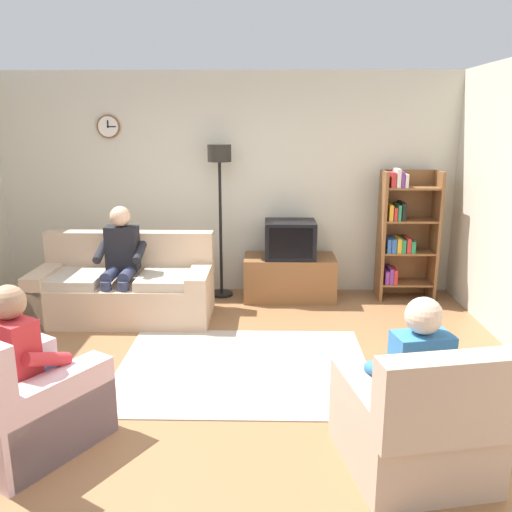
# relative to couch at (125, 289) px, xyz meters

# --- Properties ---
(ground_plane) EXTENTS (12.00, 12.00, 0.00)m
(ground_plane) POSITION_rel_couch_xyz_m (1.07, -1.58, -0.31)
(ground_plane) COLOR #8C603D
(back_wall_assembly) EXTENTS (6.20, 0.17, 2.70)m
(back_wall_assembly) POSITION_rel_couch_xyz_m (1.07, 1.08, 1.04)
(back_wall_assembly) COLOR beige
(back_wall_assembly) RESTS_ON ground_plane
(couch) EXTENTS (1.90, 0.89, 0.90)m
(couch) POSITION_rel_couch_xyz_m (0.00, 0.00, 0.00)
(couch) COLOR tan
(couch) RESTS_ON ground_plane
(tv_stand) EXTENTS (1.10, 0.56, 0.53)m
(tv_stand) POSITION_rel_couch_xyz_m (1.84, 0.67, -0.05)
(tv_stand) COLOR brown
(tv_stand) RESTS_ON ground_plane
(tv) EXTENTS (0.60, 0.49, 0.44)m
(tv) POSITION_rel_couch_xyz_m (1.84, 0.64, 0.43)
(tv) COLOR black
(tv) RESTS_ON tv_stand
(bookshelf) EXTENTS (0.68, 0.36, 1.58)m
(bookshelf) POSITION_rel_couch_xyz_m (3.21, 0.74, 0.50)
(bookshelf) COLOR brown
(bookshelf) RESTS_ON ground_plane
(floor_lamp) EXTENTS (0.28, 0.28, 1.85)m
(floor_lamp) POSITION_rel_couch_xyz_m (1.00, 0.77, 1.14)
(floor_lamp) COLOR black
(floor_lamp) RESTS_ON ground_plane
(armchair_near_window) EXTENTS (1.14, 1.17, 0.90)m
(armchair_near_window) POSITION_rel_couch_xyz_m (-0.06, -2.44, -0.02)
(armchair_near_window) COLOR beige
(armchair_near_window) RESTS_ON ground_plane
(armchair_near_bookshelf) EXTENTS (0.95, 1.02, 0.90)m
(armchair_near_bookshelf) POSITION_rel_couch_xyz_m (2.48, -2.63, -0.02)
(armchair_near_bookshelf) COLOR tan
(armchair_near_bookshelf) RESTS_ON ground_plane
(area_rug) EXTENTS (2.20, 1.70, 0.01)m
(area_rug) POSITION_rel_couch_xyz_m (1.36, -1.28, -0.31)
(area_rug) COLOR #AD9E8E
(area_rug) RESTS_ON ground_plane
(person_on_couch) EXTENTS (0.51, 0.54, 1.24)m
(person_on_couch) POSITION_rel_couch_xyz_m (0.00, -0.11, 0.39)
(person_on_couch) COLOR black
(person_on_couch) RESTS_ON ground_plane
(person_in_left_armchair) EXTENTS (0.61, 0.64, 1.12)m
(person_in_left_armchair) POSITION_rel_couch_xyz_m (-0.01, -2.37, 0.29)
(person_in_left_armchair) COLOR red
(person_in_left_armchair) RESTS_ON ground_plane
(person_in_right_armchair) EXTENTS (0.56, 0.58, 1.12)m
(person_in_right_armchair) POSITION_rel_couch_xyz_m (2.46, -2.55, 0.29)
(person_in_right_armchair) COLOR #3372B2
(person_in_right_armchair) RESTS_ON ground_plane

